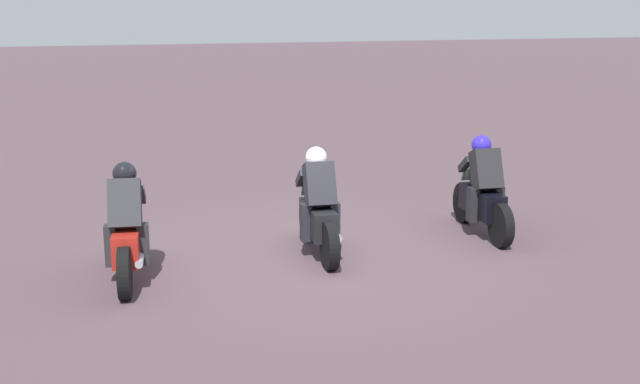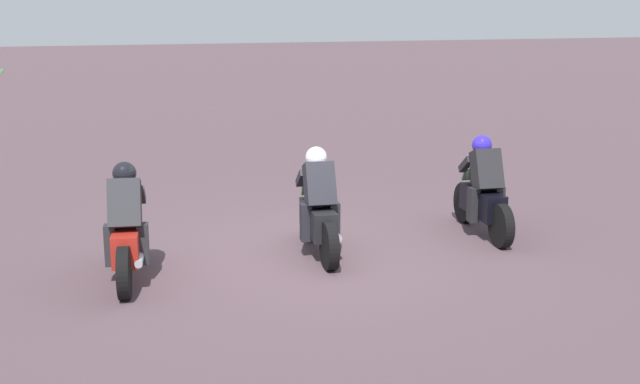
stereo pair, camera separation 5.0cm
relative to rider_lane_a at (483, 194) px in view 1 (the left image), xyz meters
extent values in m
plane|color=#4E3A41|center=(-0.22, 2.76, -0.62)|extent=(120.00, 120.00, 0.00)
cylinder|color=black|center=(0.70, -0.07, -0.30)|extent=(0.65, 0.20, 0.64)
cylinder|color=black|center=(-0.69, 0.07, -0.30)|extent=(0.65, 0.20, 0.64)
cube|color=black|center=(0.00, 0.00, -0.12)|extent=(1.13, 0.43, 0.40)
ellipsoid|color=black|center=(0.10, -0.01, 0.18)|extent=(0.51, 0.35, 0.24)
cube|color=red|center=(-0.50, 0.05, -0.10)|extent=(0.08, 0.17, 0.08)
cylinder|color=#A5A5AD|center=(-0.36, -0.12, -0.25)|extent=(0.43, 0.14, 0.10)
cube|color=black|center=(-0.10, 0.01, 0.40)|extent=(0.52, 0.45, 0.66)
sphere|color=#3022BE|center=(0.12, -0.01, 0.74)|extent=(0.33, 0.33, 0.30)
cube|color=gray|center=(0.50, -0.05, 0.22)|extent=(0.18, 0.27, 0.23)
cube|color=black|center=(-0.10, 0.21, -0.12)|extent=(0.19, 0.16, 0.52)
cube|color=black|center=(-0.14, -0.19, -0.12)|extent=(0.19, 0.16, 0.52)
cube|color=black|center=(0.30, 0.15, 0.42)|extent=(0.39, 0.14, 0.31)
cube|color=black|center=(0.26, -0.21, 0.42)|extent=(0.39, 0.14, 0.31)
cylinder|color=black|center=(0.50, 2.62, -0.30)|extent=(0.65, 0.19, 0.64)
cylinder|color=black|center=(-0.90, 2.74, -0.30)|extent=(0.65, 0.19, 0.64)
cube|color=black|center=(-0.20, 2.68, -0.12)|extent=(1.12, 0.41, 0.40)
ellipsoid|color=black|center=(-0.10, 2.67, 0.18)|extent=(0.50, 0.34, 0.24)
cube|color=red|center=(-0.71, 2.73, -0.10)|extent=(0.07, 0.16, 0.08)
cylinder|color=#A5A5AD|center=(-0.56, 2.55, -0.25)|extent=(0.43, 0.14, 0.10)
cube|color=#212129|center=(-0.30, 2.69, 0.40)|extent=(0.52, 0.44, 0.66)
sphere|color=silver|center=(-0.08, 2.67, 0.74)|extent=(0.32, 0.32, 0.30)
cube|color=#658E52|center=(0.30, 2.64, 0.22)|extent=(0.18, 0.27, 0.23)
cube|color=#212129|center=(-0.30, 2.89, -0.12)|extent=(0.19, 0.16, 0.52)
cube|color=#212129|center=(-0.33, 2.49, -0.12)|extent=(0.19, 0.16, 0.52)
cube|color=#212129|center=(0.10, 2.84, 0.42)|extent=(0.39, 0.13, 0.31)
cube|color=#212129|center=(0.07, 2.48, 0.42)|extent=(0.39, 0.13, 0.31)
cylinder|color=black|center=(0.20, 5.21, -0.30)|extent=(0.65, 0.23, 0.64)
cylinder|color=black|center=(-1.19, 5.41, -0.30)|extent=(0.65, 0.23, 0.64)
cube|color=#A52119|center=(-0.50, 5.31, -0.12)|extent=(1.13, 0.47, 0.40)
ellipsoid|color=#A52119|center=(-0.40, 5.29, 0.18)|extent=(0.52, 0.37, 0.24)
cube|color=red|center=(-1.00, 5.38, -0.10)|extent=(0.08, 0.17, 0.08)
cylinder|color=#A5A5AD|center=(-0.87, 5.20, -0.25)|extent=(0.43, 0.16, 0.10)
cube|color=#26262A|center=(-0.59, 5.32, 0.40)|extent=(0.54, 0.47, 0.66)
sphere|color=black|center=(-0.38, 5.29, 0.74)|extent=(0.34, 0.34, 0.30)
cube|color=#48654E|center=(0.00, 5.23, 0.22)|extent=(0.19, 0.28, 0.23)
cube|color=#26262A|center=(-0.59, 5.52, -0.12)|extent=(0.20, 0.16, 0.52)
cube|color=#26262A|center=(-0.64, 5.13, -0.12)|extent=(0.20, 0.16, 0.52)
cube|color=#26262A|center=(-0.19, 5.44, 0.42)|extent=(0.40, 0.15, 0.31)
cube|color=#26262A|center=(-0.24, 5.09, 0.42)|extent=(0.40, 0.15, 0.31)
camera|label=1|loc=(-10.53, 5.95, 2.83)|focal=45.16mm
camera|label=2|loc=(-10.55, 5.90, 2.83)|focal=45.16mm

